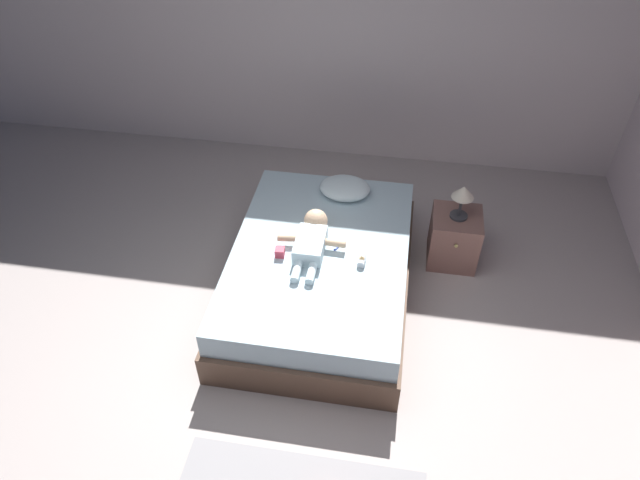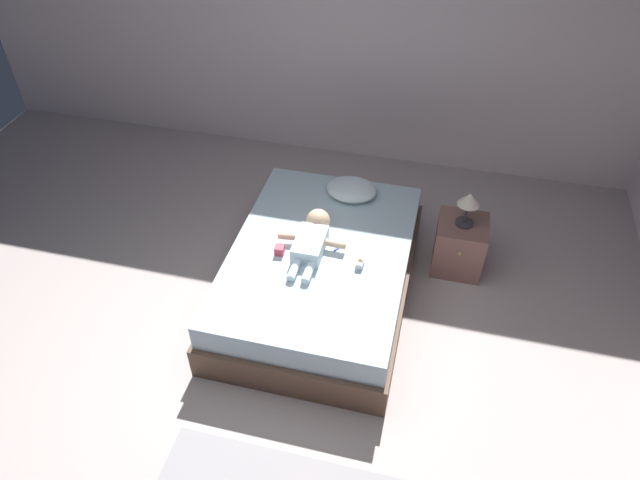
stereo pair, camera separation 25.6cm
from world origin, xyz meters
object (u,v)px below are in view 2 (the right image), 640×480
at_px(toothbrush, 340,246).
at_px(lamp, 469,202).
at_px(baby_bottle, 360,263).
at_px(nightstand, 459,245).
at_px(bed, 320,273).
at_px(pillow, 351,189).
at_px(toy_block, 279,250).
at_px(baby, 312,238).

xyz_separation_m(toothbrush, lamp, (0.92, 0.54, 0.20)).
bearing_deg(baby_bottle, lamp, 44.08).
bearing_deg(nightstand, baby_bottle, -135.92).
xyz_separation_m(bed, pillow, (0.10, 0.72, 0.33)).
relative_size(toy_block, baby_bottle, 0.72).
xyz_separation_m(pillow, baby, (-0.17, -0.68, -0.00)).
relative_size(lamp, baby_bottle, 2.98).
relative_size(pillow, baby_bottle, 4.14).
bearing_deg(nightstand, toy_block, -151.91).
xyz_separation_m(pillow, baby_bottle, (0.24, -0.82, -0.04)).
distance_m(toothbrush, nightstand, 1.10).
bearing_deg(toy_block, pillow, 65.17).
bearing_deg(baby, toothbrush, 7.63).
bearing_deg(toy_block, lamp, 28.09).
bearing_deg(bed, toothbrush, 25.60).
bearing_deg(nightstand, lamp, 90.00).
height_order(baby, lamp, lamp).
bearing_deg(baby_bottle, toy_block, -178.64).
relative_size(nightstand, lamp, 1.53).
xyz_separation_m(pillow, nightstand, (0.97, -0.11, -0.33)).
relative_size(nightstand, toy_block, 6.32).
xyz_separation_m(bed, baby, (-0.07, 0.04, 0.33)).
relative_size(nightstand, baby_bottle, 4.57).
relative_size(bed, toothbrush, 17.04).
bearing_deg(nightstand, bed, -150.29).
bearing_deg(bed, lamp, 29.72).
relative_size(baby, baby_bottle, 6.84).
relative_size(baby, lamp, 2.30).
bearing_deg(lamp, baby_bottle, -135.92).
distance_m(nightstand, toy_block, 1.57).
bearing_deg(toothbrush, pillow, 93.99).
relative_size(bed, baby, 2.85).
distance_m(bed, lamp, 1.31).
height_order(pillow, toy_block, pillow).
bearing_deg(toy_block, toothbrush, 23.00).
xyz_separation_m(baby, baby_bottle, (0.41, -0.14, -0.04)).
bearing_deg(pillow, baby_bottle, -73.92).
xyz_separation_m(toothbrush, baby_bottle, (0.19, -0.17, 0.02)).
height_order(bed, lamp, lamp).
relative_size(pillow, toy_block, 5.73).
height_order(baby, nightstand, baby).
relative_size(lamp, toy_block, 4.12).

